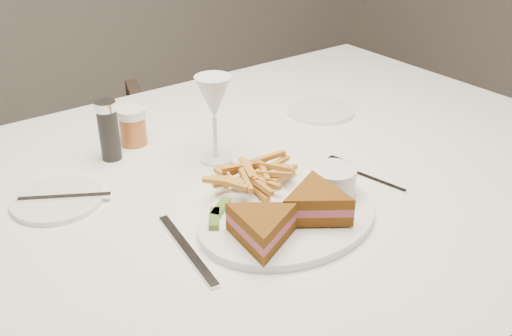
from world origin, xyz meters
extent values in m
cube|color=white|center=(0.03, 0.33, 0.38)|extent=(1.62, 1.10, 0.75)
imported|color=#49372D|center=(-0.07, 1.27, 0.32)|extent=(0.76, 0.73, 0.64)
ellipsoid|color=white|center=(0.02, 0.17, 0.76)|extent=(0.33, 0.26, 0.01)
cube|color=silver|center=(-0.16, 0.20, 0.75)|extent=(0.03, 0.21, 0.00)
cylinder|color=white|center=(-0.28, 0.45, 0.76)|extent=(0.16, 0.16, 0.01)
cylinder|color=white|center=(0.36, 0.49, 0.76)|extent=(0.16, 0.16, 0.01)
cylinder|color=black|center=(-0.13, 0.56, 0.81)|extent=(0.04, 0.04, 0.12)
cylinder|color=#AB5A29|center=(-0.07, 0.59, 0.79)|extent=(0.06, 0.06, 0.08)
cube|color=#476B25|center=(-0.07, 0.24, 0.77)|extent=(0.05, 0.05, 0.01)
cube|color=#476B25|center=(-0.09, 0.22, 0.77)|extent=(0.04, 0.05, 0.01)
cylinder|color=white|center=(0.12, 0.18, 0.79)|extent=(0.08, 0.08, 0.05)
camera|label=1|loc=(-0.48, -0.45, 1.29)|focal=40.00mm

